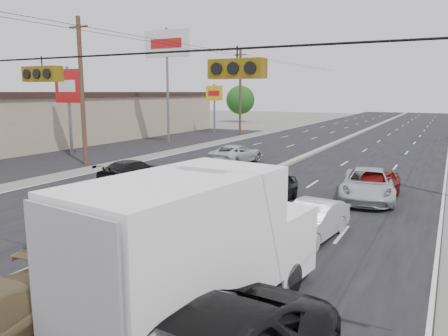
{
  "coord_description": "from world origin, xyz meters",
  "views": [
    {
      "loc": [
        9.99,
        -7.18,
        5.04
      ],
      "look_at": [
        2.45,
        7.24,
        2.2
      ],
      "focal_mm": 35.0,
      "sensor_mm": 36.0,
      "label": 1
    }
  ],
  "objects_px": {
    "utility_pole_left_b": "(82,91)",
    "queue_car_e": "(376,185)",
    "pole_sign_billboard": "(167,51)",
    "oncoming_near": "(133,172)",
    "red_sedan": "(161,224)",
    "utility_pole_left_c": "(240,91)",
    "queue_car_b": "(312,221)",
    "tree_left_far": "(240,100)",
    "oncoming_far": "(236,154)",
    "pole_sign_mid": "(68,91)",
    "box_truck": "(199,248)",
    "pole_sign_far": "(214,97)",
    "queue_car_a": "(274,189)",
    "queue_car_c": "(368,185)"
  },
  "relations": [
    {
      "from": "queue_car_c",
      "to": "oncoming_near",
      "type": "distance_m",
      "value": 12.43
    },
    {
      "from": "red_sedan",
      "to": "queue_car_a",
      "type": "distance_m",
      "value": 6.82
    },
    {
      "from": "pole_sign_mid",
      "to": "box_truck",
      "type": "relative_size",
      "value": 1.01
    },
    {
      "from": "queue_car_a",
      "to": "oncoming_near",
      "type": "distance_m",
      "value": 8.55
    },
    {
      "from": "oncoming_near",
      "to": "oncoming_far",
      "type": "xyz_separation_m",
      "value": [
        1.99,
        9.04,
        -0.01
      ]
    },
    {
      "from": "utility_pole_left_c",
      "to": "queue_car_a",
      "type": "relative_size",
      "value": 2.57
    },
    {
      "from": "tree_left_far",
      "to": "box_truck",
      "type": "relative_size",
      "value": 0.88
    },
    {
      "from": "utility_pole_left_b",
      "to": "pole_sign_mid",
      "type": "distance_m",
      "value": 5.41
    },
    {
      "from": "utility_pole_left_b",
      "to": "pole_sign_far",
      "type": "bearing_deg",
      "value": 97.97
    },
    {
      "from": "queue_car_e",
      "to": "box_truck",
      "type": "bearing_deg",
      "value": -90.44
    },
    {
      "from": "queue_car_e",
      "to": "oncoming_near",
      "type": "relative_size",
      "value": 0.91
    },
    {
      "from": "utility_pole_left_c",
      "to": "queue_car_b",
      "type": "bearing_deg",
      "value": -60.72
    },
    {
      "from": "red_sedan",
      "to": "utility_pole_left_c",
      "type": "bearing_deg",
      "value": 104.21
    },
    {
      "from": "queue_car_a",
      "to": "queue_car_b",
      "type": "height_order",
      "value": "queue_car_a"
    },
    {
      "from": "pole_sign_mid",
      "to": "box_truck",
      "type": "bearing_deg",
      "value": -38.08
    },
    {
      "from": "utility_pole_left_b",
      "to": "queue_car_e",
      "type": "xyz_separation_m",
      "value": [
        19.5,
        -0.95,
        -4.4
      ]
    },
    {
      "from": "queue_car_e",
      "to": "oncoming_far",
      "type": "height_order",
      "value": "queue_car_e"
    },
    {
      "from": "pole_sign_billboard",
      "to": "oncoming_far",
      "type": "xyz_separation_m",
      "value": [
        10.95,
        -7.4,
        -8.21
      ]
    },
    {
      "from": "box_truck",
      "to": "queue_car_b",
      "type": "bearing_deg",
      "value": 92.63
    },
    {
      "from": "queue_car_b",
      "to": "oncoming_near",
      "type": "distance_m",
      "value": 12.35
    },
    {
      "from": "red_sedan",
      "to": "oncoming_far",
      "type": "height_order",
      "value": "oncoming_far"
    },
    {
      "from": "box_truck",
      "to": "oncoming_near",
      "type": "relative_size",
      "value": 1.52
    },
    {
      "from": "queue_car_a",
      "to": "queue_car_e",
      "type": "distance_m",
      "value": 4.96
    },
    {
      "from": "pole_sign_far",
      "to": "oncoming_far",
      "type": "xyz_separation_m",
      "value": [
        12.45,
        -19.4,
        -3.75
      ]
    },
    {
      "from": "utility_pole_left_b",
      "to": "pole_sign_mid",
      "type": "bearing_deg",
      "value": 146.31
    },
    {
      "from": "pole_sign_billboard",
      "to": "oncoming_near",
      "type": "distance_m",
      "value": 20.44
    },
    {
      "from": "queue_car_a",
      "to": "oncoming_far",
      "type": "xyz_separation_m",
      "value": [
        -6.55,
        9.49,
        -0.01
      ]
    },
    {
      "from": "box_truck",
      "to": "queue_car_a",
      "type": "relative_size",
      "value": 1.78
    },
    {
      "from": "utility_pole_left_c",
      "to": "red_sedan",
      "type": "bearing_deg",
      "value": -68.52
    },
    {
      "from": "queue_car_e",
      "to": "oncoming_near",
      "type": "bearing_deg",
      "value": -162.5
    },
    {
      "from": "pole_sign_far",
      "to": "oncoming_far",
      "type": "relative_size",
      "value": 1.27
    },
    {
      "from": "queue_car_b",
      "to": "oncoming_near",
      "type": "height_order",
      "value": "oncoming_near"
    },
    {
      "from": "utility_pole_left_b",
      "to": "red_sedan",
      "type": "relative_size",
      "value": 2.61
    },
    {
      "from": "box_truck",
      "to": "queue_car_a",
      "type": "distance_m",
      "value": 10.98
    },
    {
      "from": "queue_car_b",
      "to": "pole_sign_far",
      "type": "bearing_deg",
      "value": 130.67
    },
    {
      "from": "pole_sign_billboard",
      "to": "oncoming_near",
      "type": "height_order",
      "value": "pole_sign_billboard"
    },
    {
      "from": "tree_left_far",
      "to": "queue_car_c",
      "type": "xyz_separation_m",
      "value": [
        28.7,
        -46.22,
        -2.99
      ]
    },
    {
      "from": "pole_sign_far",
      "to": "oncoming_far",
      "type": "bearing_deg",
      "value": -57.3
    },
    {
      "from": "red_sedan",
      "to": "pole_sign_far",
      "type": "bearing_deg",
      "value": 108.92
    },
    {
      "from": "pole_sign_far",
      "to": "box_truck",
      "type": "relative_size",
      "value": 0.86
    },
    {
      "from": "utility_pole_left_c",
      "to": "pole_sign_far",
      "type": "distance_m",
      "value": 3.57
    },
    {
      "from": "tree_left_far",
      "to": "queue_car_e",
      "type": "xyz_separation_m",
      "value": [
        29.0,
        -45.95,
        -3.01
      ]
    },
    {
      "from": "queue_car_c",
      "to": "oncoming_near",
      "type": "xyz_separation_m",
      "value": [
        -12.23,
        -2.21,
        -0.06
      ]
    },
    {
      "from": "queue_car_b",
      "to": "oncoming_near",
      "type": "bearing_deg",
      "value": 165.61
    },
    {
      "from": "utility_pole_left_c",
      "to": "tree_left_far",
      "type": "bearing_deg",
      "value": 115.41
    },
    {
      "from": "pole_sign_far",
      "to": "tree_left_far",
      "type": "distance_m",
      "value": 20.89
    },
    {
      "from": "tree_left_far",
      "to": "queue_car_b",
      "type": "relative_size",
      "value": 1.55
    },
    {
      "from": "pole_sign_far",
      "to": "queue_car_a",
      "type": "height_order",
      "value": "pole_sign_far"
    },
    {
      "from": "tree_left_far",
      "to": "queue_car_b",
      "type": "height_order",
      "value": "tree_left_far"
    },
    {
      "from": "utility_pole_left_c",
      "to": "box_truck",
      "type": "xyz_separation_m",
      "value": [
        17.9,
        -39.55,
        -3.37
      ]
    }
  ]
}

